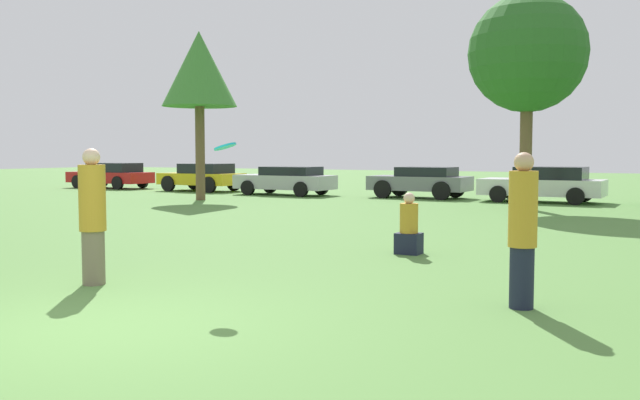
{
  "coord_description": "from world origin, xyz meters",
  "views": [
    {
      "loc": [
        5.34,
        -5.1,
        1.79
      ],
      "look_at": [
        0.97,
        3.19,
        1.15
      ],
      "focal_mm": 39.16,
      "sensor_mm": 36.0,
      "label": 1
    }
  ],
  "objects_px": {
    "person_thrower": "(93,216)",
    "bystander_sitting": "(409,229)",
    "tree_0": "(199,70)",
    "parked_car_white": "(544,184)",
    "parked_car_grey": "(421,181)",
    "frisbee": "(225,147)",
    "parked_car_yellow": "(203,176)",
    "person_catcher": "(523,230)",
    "parked_car_red": "(111,175)",
    "tree_1": "(528,54)",
    "parked_car_silver": "(286,180)"
  },
  "relations": [
    {
      "from": "parked_car_red",
      "to": "bystander_sitting",
      "type": "bearing_deg",
      "value": 147.31
    },
    {
      "from": "frisbee",
      "to": "person_thrower",
      "type": "bearing_deg",
      "value": -170.04
    },
    {
      "from": "frisbee",
      "to": "parked_car_white",
      "type": "distance_m",
      "value": 18.75
    },
    {
      "from": "person_catcher",
      "to": "parked_car_grey",
      "type": "height_order",
      "value": "person_catcher"
    },
    {
      "from": "person_catcher",
      "to": "parked_car_red",
      "type": "bearing_deg",
      "value": -49.56
    },
    {
      "from": "person_thrower",
      "to": "bystander_sitting",
      "type": "xyz_separation_m",
      "value": [
        2.78,
        4.7,
        -0.49
      ]
    },
    {
      "from": "parked_car_grey",
      "to": "tree_0",
      "type": "bearing_deg",
      "value": 37.07
    },
    {
      "from": "frisbee",
      "to": "parked_car_red",
      "type": "distance_m",
      "value": 27.76
    },
    {
      "from": "person_thrower",
      "to": "bystander_sitting",
      "type": "relative_size",
      "value": 1.7
    },
    {
      "from": "parked_car_silver",
      "to": "parked_car_yellow",
      "type": "bearing_deg",
      "value": -6.49
    },
    {
      "from": "parked_car_white",
      "to": "person_catcher",
      "type": "bearing_deg",
      "value": 100.77
    },
    {
      "from": "parked_car_silver",
      "to": "parked_car_grey",
      "type": "xyz_separation_m",
      "value": [
        5.68,
        0.82,
        0.03
      ]
    },
    {
      "from": "tree_1",
      "to": "bystander_sitting",
      "type": "bearing_deg",
      "value": -88.9
    },
    {
      "from": "parked_car_red",
      "to": "parked_car_yellow",
      "type": "bearing_deg",
      "value": -178.75
    },
    {
      "from": "parked_car_grey",
      "to": "frisbee",
      "type": "bearing_deg",
      "value": 103.81
    },
    {
      "from": "person_thrower",
      "to": "parked_car_red",
      "type": "height_order",
      "value": "person_thrower"
    },
    {
      "from": "tree_0",
      "to": "parked_car_yellow",
      "type": "height_order",
      "value": "tree_0"
    },
    {
      "from": "tree_0",
      "to": "parked_car_grey",
      "type": "distance_m",
      "value": 9.53
    },
    {
      "from": "frisbee",
      "to": "tree_0",
      "type": "distance_m",
      "value": 18.04
    },
    {
      "from": "tree_1",
      "to": "parked_car_silver",
      "type": "bearing_deg",
      "value": 165.15
    },
    {
      "from": "bystander_sitting",
      "to": "parked_car_grey",
      "type": "bearing_deg",
      "value": 108.78
    },
    {
      "from": "tree_0",
      "to": "parked_car_white",
      "type": "xyz_separation_m",
      "value": [
        11.69,
        4.79,
        -4.18
      ]
    },
    {
      "from": "bystander_sitting",
      "to": "parked_car_white",
      "type": "relative_size",
      "value": 0.25
    },
    {
      "from": "parked_car_yellow",
      "to": "parked_car_red",
      "type": "bearing_deg",
      "value": 1.25
    },
    {
      "from": "person_catcher",
      "to": "tree_0",
      "type": "height_order",
      "value": "tree_0"
    },
    {
      "from": "parked_car_red",
      "to": "parked_car_silver",
      "type": "relative_size",
      "value": 1.06
    },
    {
      "from": "parked_car_silver",
      "to": "parked_car_white",
      "type": "bearing_deg",
      "value": -175.0
    },
    {
      "from": "parked_car_red",
      "to": "parked_car_grey",
      "type": "xyz_separation_m",
      "value": [
        16.28,
        0.11,
        -0.0
      ]
    },
    {
      "from": "tree_1",
      "to": "parked_car_yellow",
      "type": "height_order",
      "value": "tree_1"
    },
    {
      "from": "bystander_sitting",
      "to": "parked_car_silver",
      "type": "relative_size",
      "value": 0.26
    },
    {
      "from": "bystander_sitting",
      "to": "parked_car_yellow",
      "type": "height_order",
      "value": "parked_car_yellow"
    },
    {
      "from": "bystander_sitting",
      "to": "parked_car_silver",
      "type": "bearing_deg",
      "value": 127.76
    },
    {
      "from": "person_catcher",
      "to": "parked_car_grey",
      "type": "xyz_separation_m",
      "value": [
        -7.62,
        18.01,
        -0.25
      ]
    },
    {
      "from": "tree_0",
      "to": "parked_car_white",
      "type": "bearing_deg",
      "value": 22.28
    },
    {
      "from": "person_thrower",
      "to": "parked_car_silver",
      "type": "relative_size",
      "value": 0.44
    },
    {
      "from": "person_thrower",
      "to": "bystander_sitting",
      "type": "bearing_deg",
      "value": 46.71
    },
    {
      "from": "parked_car_red",
      "to": "parked_car_silver",
      "type": "xyz_separation_m",
      "value": [
        10.6,
        -0.72,
        -0.03
      ]
    },
    {
      "from": "person_thrower",
      "to": "parked_car_grey",
      "type": "xyz_separation_m",
      "value": [
        -2.17,
        19.24,
        -0.27
      ]
    },
    {
      "from": "bystander_sitting",
      "to": "parked_car_yellow",
      "type": "relative_size",
      "value": 0.28
    },
    {
      "from": "frisbee",
      "to": "parked_car_silver",
      "type": "bearing_deg",
      "value": 118.47
    },
    {
      "from": "person_catcher",
      "to": "person_thrower",
      "type": "bearing_deg",
      "value": -0.0
    },
    {
      "from": "person_catcher",
      "to": "parked_car_grey",
      "type": "distance_m",
      "value": 19.56
    },
    {
      "from": "person_thrower",
      "to": "frisbee",
      "type": "xyz_separation_m",
      "value": [
        1.95,
        0.34,
        0.93
      ]
    },
    {
      "from": "bystander_sitting",
      "to": "parked_car_red",
      "type": "relative_size",
      "value": 0.24
    },
    {
      "from": "frisbee",
      "to": "bystander_sitting",
      "type": "height_order",
      "value": "frisbee"
    },
    {
      "from": "bystander_sitting",
      "to": "parked_car_yellow",
      "type": "distance_m",
      "value": 21.17
    },
    {
      "from": "tree_0",
      "to": "parked_car_yellow",
      "type": "bearing_deg",
      "value": 126.64
    },
    {
      "from": "frisbee",
      "to": "parked_car_grey",
      "type": "height_order",
      "value": "frisbee"
    },
    {
      "from": "bystander_sitting",
      "to": "person_thrower",
      "type": "bearing_deg",
      "value": -120.56
    },
    {
      "from": "tree_1",
      "to": "parked_car_red",
      "type": "distance_m",
      "value": 21.71
    }
  ]
}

